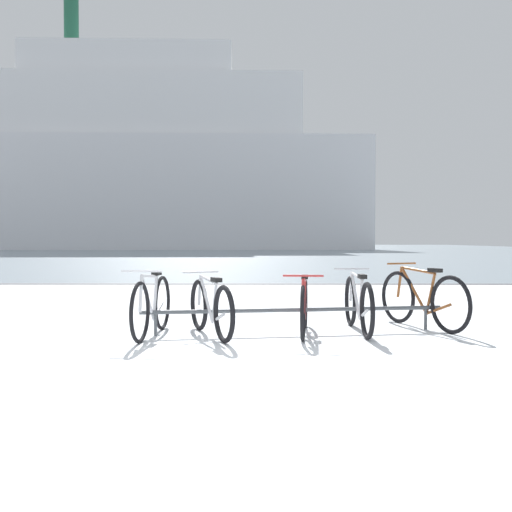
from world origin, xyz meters
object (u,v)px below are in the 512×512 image
bicycle_3 (358,304)px  ferry_ship (138,166)px  bicycle_1 (211,308)px  bicycle_4 (422,299)px  bicycle_0 (152,305)px  bicycle_2 (304,306)px

bicycle_3 → ferry_ship: size_ratio=0.03×
bicycle_1 → bicycle_4: (2.68, 0.67, 0.03)m
bicycle_0 → ferry_ship: bearing=101.9°
bicycle_2 → ferry_ship: (-14.57, 60.13, 9.18)m
bicycle_0 → ferry_ship: 62.29m
bicycle_3 → bicycle_0: bearing=-172.7°
bicycle_4 → bicycle_1: bearing=-165.9°
bicycle_2 → ferry_ship: 62.54m
bicycle_1 → bicycle_3: (1.79, 0.33, 0.01)m
bicycle_3 → ferry_ship: bearing=104.3°
bicycle_1 → ferry_ship: 62.45m
bicycle_0 → bicycle_3: bicycle_0 is taller
bicycle_0 → bicycle_4: 3.44m
bicycle_4 → ferry_ship: 62.43m
bicycle_0 → bicycle_4: bicycle_4 is taller
bicycle_2 → bicycle_4: size_ratio=1.01×
bicycle_1 → bicycle_4: bearing=14.1°
bicycle_0 → bicycle_1: size_ratio=1.08×
bicycle_2 → bicycle_3: size_ratio=0.93×
bicycle_0 → bicycle_2: bicycle_0 is taller
bicycle_4 → ferry_ship: bearing=105.1°
bicycle_2 → bicycle_4: (1.56, 0.51, 0.04)m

